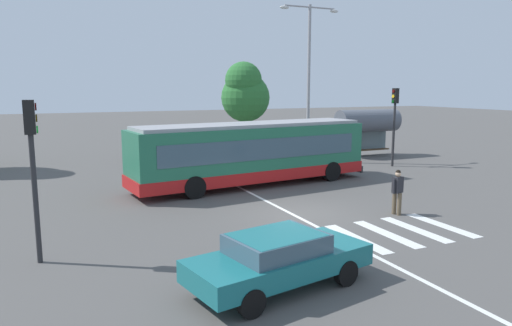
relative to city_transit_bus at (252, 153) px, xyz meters
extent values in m
plane|color=#514F4C|center=(-0.54, -5.47, -1.59)|extent=(160.00, 160.00, 0.00)
cylinder|color=black|center=(3.86, 1.63, -1.09)|extent=(1.03, 0.41, 1.00)
cylinder|color=black|center=(4.14, -0.70, -1.09)|extent=(1.03, 0.41, 1.00)
cylinder|color=black|center=(-3.70, 0.75, -1.09)|extent=(1.03, 0.41, 1.00)
cylinder|color=black|center=(-3.42, -1.58, -1.09)|extent=(1.03, 0.41, 1.00)
cube|color=#236B4C|center=(-0.02, 0.00, 0.04)|extent=(12.11, 3.92, 2.55)
cube|color=red|center=(-0.02, 0.00, -0.96)|extent=(12.23, 3.96, 0.55)
cube|color=#3D5666|center=(-0.02, 0.00, 0.34)|extent=(10.70, 3.80, 0.96)
cube|color=#3D5666|center=(5.89, 0.69, 0.24)|extent=(0.30, 2.23, 1.63)
cube|color=black|center=(5.89, 0.69, 1.13)|extent=(0.29, 1.93, 0.28)
cube|color=#99999E|center=(-0.02, 0.00, 1.39)|extent=(11.61, 3.66, 0.16)
cube|color=#28282B|center=(6.01, 0.70, -1.16)|extent=(0.42, 2.55, 0.36)
cylinder|color=brown|center=(2.77, -7.08, -1.16)|extent=(0.16, 0.16, 0.85)
cylinder|color=brown|center=(2.83, -7.29, -1.16)|extent=(0.16, 0.16, 0.85)
cube|color=#232328|center=(2.80, -7.19, -0.44)|extent=(0.46, 0.36, 0.60)
cylinder|color=#232328|center=(2.57, -7.25, -0.47)|extent=(0.10, 0.10, 0.55)
cylinder|color=#232328|center=(3.03, -7.12, -0.47)|extent=(0.10, 0.10, 0.55)
sphere|color=tan|center=(2.80, -7.19, -0.03)|extent=(0.22, 0.22, 0.22)
sphere|color=black|center=(2.80, -7.19, 0.04)|extent=(0.19, 0.19, 0.19)
cylinder|color=black|center=(-3.02, -10.14, -1.27)|extent=(0.67, 0.32, 0.64)
cylinder|color=black|center=(-2.70, -11.79, -1.27)|extent=(0.67, 0.32, 0.64)
cylinder|color=black|center=(-5.76, -10.68, -1.27)|extent=(0.67, 0.32, 0.64)
cylinder|color=black|center=(-5.44, -12.32, -1.27)|extent=(0.67, 0.32, 0.64)
cube|color=#196B70|center=(-4.23, -11.23, -0.95)|extent=(4.77, 2.65, 0.52)
cube|color=#3D5666|center=(-4.32, -11.25, -0.47)|extent=(2.43, 1.99, 0.44)
cube|color=#196B70|center=(-4.32, -11.25, -0.28)|extent=(2.24, 1.88, 0.09)
cylinder|color=black|center=(-3.46, 11.10, -1.27)|extent=(0.21, 0.64, 0.64)
cylinder|color=black|center=(-1.79, 11.14, -1.27)|extent=(0.21, 0.64, 0.64)
cylinder|color=black|center=(-3.40, 8.31, -1.27)|extent=(0.21, 0.64, 0.64)
cylinder|color=black|center=(-1.73, 8.35, -1.27)|extent=(0.21, 0.64, 0.64)
cube|color=#38383D|center=(-2.59, 9.72, -0.95)|extent=(1.92, 4.54, 0.52)
cube|color=#3D5666|center=(-2.59, 9.63, -0.47)|extent=(1.65, 2.19, 0.44)
cube|color=#38383D|center=(-2.59, 9.63, -0.28)|extent=(1.57, 2.01, 0.09)
cylinder|color=black|center=(-0.71, 10.98, -1.27)|extent=(0.23, 0.65, 0.64)
cylinder|color=black|center=(0.96, 10.90, -1.27)|extent=(0.23, 0.65, 0.64)
cylinder|color=black|center=(-0.85, 8.20, -1.27)|extent=(0.23, 0.65, 0.64)
cylinder|color=black|center=(0.82, 8.11, -1.27)|extent=(0.23, 0.65, 0.64)
cube|color=#196B70|center=(0.05, 9.55, -0.95)|extent=(2.04, 4.59, 0.52)
cube|color=#3D5666|center=(0.05, 9.46, -0.47)|extent=(1.71, 2.24, 0.44)
cube|color=#196B70|center=(0.05, 9.46, -0.28)|extent=(1.63, 2.05, 0.09)
cylinder|color=black|center=(1.97, 10.67, -1.27)|extent=(0.24, 0.65, 0.64)
cylinder|color=black|center=(3.64, 10.56, -1.27)|extent=(0.24, 0.65, 0.64)
cylinder|color=black|center=(1.78, 7.89, -1.27)|extent=(0.24, 0.65, 0.64)
cylinder|color=black|center=(3.45, 7.77, -1.27)|extent=(0.24, 0.65, 0.64)
cube|color=#C6B793|center=(2.71, 9.22, -0.95)|extent=(2.13, 4.61, 0.52)
cube|color=#3D5666|center=(2.70, 9.13, -0.47)|extent=(1.75, 2.27, 0.44)
cube|color=#C6B793|center=(2.70, 9.13, -0.28)|extent=(1.66, 2.08, 0.09)
cylinder|color=#28282B|center=(-9.48, -7.06, 0.18)|extent=(0.14, 0.14, 3.53)
cube|color=black|center=(-9.48, -7.06, 2.40)|extent=(0.28, 0.32, 0.90)
cylinder|color=#410907|center=(-9.31, -7.06, 2.67)|extent=(0.04, 0.20, 0.20)
cylinder|color=#463707|center=(-9.31, -7.06, 2.37)|extent=(0.04, 0.20, 0.20)
cylinder|color=green|center=(-9.31, -7.06, 2.07)|extent=(0.04, 0.20, 0.20)
cylinder|color=#28282B|center=(10.07, 1.65, 0.32)|extent=(0.14, 0.14, 3.81)
cube|color=black|center=(10.07, 1.65, 2.67)|extent=(0.28, 0.32, 0.90)
cylinder|color=#410907|center=(9.90, 1.65, 2.94)|extent=(0.04, 0.20, 0.20)
cylinder|color=yellow|center=(9.90, 1.65, 2.64)|extent=(0.04, 0.20, 0.20)
cylinder|color=#093B10|center=(9.90, 1.65, 2.34)|extent=(0.04, 0.20, 0.20)
cylinder|color=#28282B|center=(8.96, 5.67, -0.44)|extent=(0.12, 0.12, 2.30)
cylinder|color=#28282B|center=(13.46, 5.67, -0.44)|extent=(0.12, 0.12, 2.30)
cube|color=slate|center=(11.21, 6.37, -0.32)|extent=(4.33, 0.04, 1.93)
cylinder|color=#515660|center=(11.21, 5.67, 0.89)|extent=(4.60, 1.54, 1.54)
cube|color=#4C3823|center=(11.21, 5.67, -1.14)|extent=(3.61, 0.36, 0.08)
cylinder|color=#939399|center=(6.17, 5.21, 3.29)|extent=(0.20, 0.20, 9.76)
cylinder|color=#939399|center=(7.04, 5.21, 8.02)|extent=(1.76, 0.10, 0.10)
ellipsoid|color=silver|center=(7.92, 5.21, 7.89)|extent=(0.60, 0.32, 0.20)
cylinder|color=#939399|center=(5.29, 5.21, 8.02)|extent=(1.76, 0.10, 0.10)
ellipsoid|color=silver|center=(4.41, 5.21, 7.89)|extent=(0.60, 0.32, 0.20)
cylinder|color=brown|center=(6.11, 15.28, -0.33)|extent=(0.36, 0.36, 2.51)
sphere|color=#2D7033|center=(6.11, 15.28, 2.33)|extent=(4.00, 4.00, 4.00)
sphere|color=#2D7033|center=(5.79, 14.90, 3.73)|extent=(3.00, 3.00, 3.00)
cube|color=silver|center=(-3.90, -8.93, -1.58)|extent=(0.45, 3.11, 0.01)
cube|color=silver|center=(-2.70, -8.93, -1.58)|extent=(0.45, 3.11, 0.01)
cube|color=silver|center=(-1.50, -8.93, -1.58)|extent=(0.45, 3.11, 0.01)
cube|color=silver|center=(-0.30, -8.93, -1.58)|extent=(0.45, 3.11, 0.01)
cube|color=silver|center=(0.90, -8.93, -1.58)|extent=(0.45, 3.11, 0.01)
cube|color=silver|center=(2.10, -8.93, -1.58)|extent=(0.45, 3.11, 0.01)
cube|color=silver|center=(3.30, -8.93, -1.58)|extent=(0.45, 3.11, 0.01)
cube|color=silver|center=(-0.78, -3.47, -1.59)|extent=(0.16, 24.00, 0.01)
camera|label=1|loc=(-9.12, -20.74, 3.17)|focal=33.01mm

